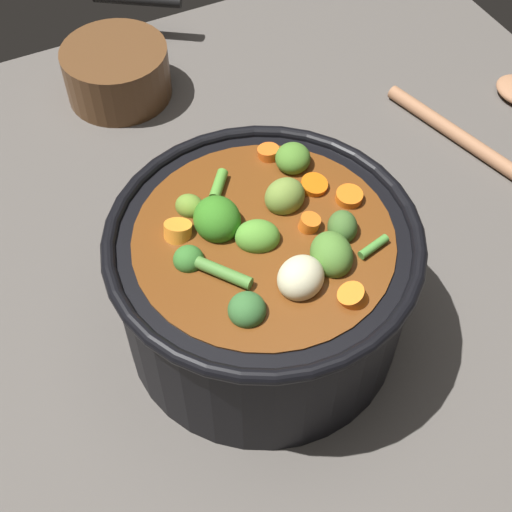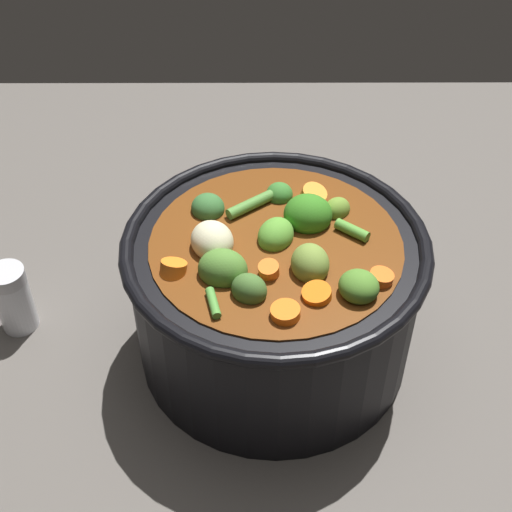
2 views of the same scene
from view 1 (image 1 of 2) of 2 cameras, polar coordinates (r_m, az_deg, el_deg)
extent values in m
plane|color=#514C47|center=(0.75, 0.52, -5.49)|extent=(1.10, 1.10, 0.00)
cylinder|color=black|center=(0.69, 0.56, -2.35)|extent=(0.27, 0.27, 0.14)
torus|color=black|center=(0.63, 0.61, 1.38)|extent=(0.29, 0.29, 0.01)
cylinder|color=brown|center=(0.68, 0.56, -2.08)|extent=(0.23, 0.23, 0.14)
ellipsoid|color=#4C7E2A|center=(0.69, 2.94, 7.75)|extent=(0.05, 0.05, 0.03)
ellipsoid|color=#356932|center=(0.58, -0.72, -4.30)|extent=(0.04, 0.04, 0.03)
ellipsoid|color=#35722B|center=(0.62, -5.37, -0.28)|extent=(0.03, 0.03, 0.02)
ellipsoid|color=olive|center=(0.65, 2.30, 4.73)|extent=(0.04, 0.04, 0.03)
ellipsoid|color=#559631|center=(0.62, 0.28, 1.26)|extent=(0.05, 0.05, 0.03)
ellipsoid|color=#40672C|center=(0.64, 6.86, 2.29)|extent=(0.04, 0.04, 0.03)
ellipsoid|color=olive|center=(0.65, -5.25, 3.89)|extent=(0.04, 0.04, 0.02)
ellipsoid|color=#33781E|center=(0.63, -3.11, 2.92)|extent=(0.05, 0.04, 0.04)
ellipsoid|color=#4D7E2F|center=(0.61, 6.01, 0.08)|extent=(0.05, 0.04, 0.04)
cylinder|color=orange|center=(0.64, -6.22, 1.95)|extent=(0.04, 0.04, 0.02)
cylinder|color=orange|center=(0.60, 7.69, -3.26)|extent=(0.03, 0.03, 0.02)
cylinder|color=orange|center=(0.64, 4.21, 2.46)|extent=(0.03, 0.03, 0.02)
cylinder|color=orange|center=(0.66, 7.37, 4.58)|extent=(0.03, 0.03, 0.01)
cylinder|color=orange|center=(0.67, 4.59, 5.53)|extent=(0.04, 0.04, 0.01)
cylinder|color=orange|center=(0.70, 1.00, 8.09)|extent=(0.02, 0.02, 0.02)
ellipsoid|color=beige|center=(0.60, 3.57, -1.74)|extent=(0.05, 0.06, 0.03)
cylinder|color=#519233|center=(0.67, -2.98, 5.66)|extent=(0.03, 0.03, 0.01)
cylinder|color=#4F8637|center=(0.60, -2.58, -1.34)|extent=(0.05, 0.04, 0.01)
cylinder|color=#4B8D37|center=(0.63, 9.30, 0.73)|extent=(0.01, 0.03, 0.01)
cylinder|color=#A36E4B|center=(0.95, 15.75, 9.18)|extent=(0.22, 0.07, 0.02)
cylinder|color=brown|center=(0.99, -10.96, 14.11)|extent=(0.14, 0.14, 0.07)
camera|label=2|loc=(0.75, 48.34, 35.78)|focal=50.50mm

